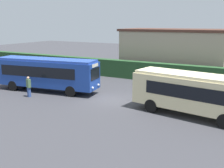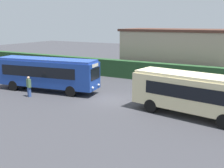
# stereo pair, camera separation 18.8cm
# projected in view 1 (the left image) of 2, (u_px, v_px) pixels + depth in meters

# --- Properties ---
(ground_plane) EXTENTS (113.99, 113.99, 0.00)m
(ground_plane) POSITION_uv_depth(u_px,v_px,m) (110.00, 100.00, 24.05)
(ground_plane) COLOR #38383D
(bus_blue) EXTENTS (10.62, 3.81, 3.21)m
(bus_blue) POSITION_uv_depth(u_px,v_px,m) (46.00, 72.00, 26.74)
(bus_blue) COLOR navy
(bus_blue) RESTS_ON ground_plane
(bus_cream) EXTENTS (8.99, 3.84, 3.05)m
(bus_cream) POSITION_uv_depth(u_px,v_px,m) (193.00, 92.00, 19.67)
(bus_cream) COLOR beige
(bus_cream) RESTS_ON ground_plane
(person_center) EXTENTS (0.35, 0.48, 1.75)m
(person_center) POSITION_uv_depth(u_px,v_px,m) (42.00, 76.00, 30.06)
(person_center) COLOR #334C8C
(person_center) RESTS_ON ground_plane
(person_right) EXTENTS (0.49, 0.38, 1.87)m
(person_right) POSITION_uv_depth(u_px,v_px,m) (29.00, 86.00, 24.82)
(person_right) COLOR #334C8C
(person_right) RESTS_ON ground_plane
(hedge_row) EXTENTS (69.00, 1.06, 2.10)m
(hedge_row) POSITION_uv_depth(u_px,v_px,m) (150.00, 71.00, 31.85)
(hedge_row) COLOR #234826
(hedge_row) RESTS_ON ground_plane
(depot_building) EXTENTS (13.04, 6.53, 5.78)m
(depot_building) POSITION_uv_depth(u_px,v_px,m) (175.00, 52.00, 34.78)
(depot_building) COLOR tan
(depot_building) RESTS_ON ground_plane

